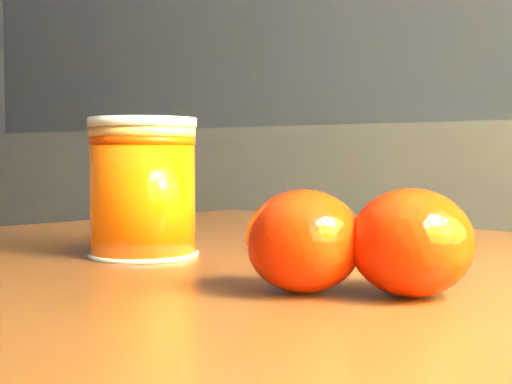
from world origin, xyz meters
The scene contains 4 objects.
kitchen_counter centered at (0.00, 1.45, 0.45)m, with size 3.15×0.60×0.90m, color #515156.
juice_glass centered at (0.74, 0.07, 0.81)m, with size 0.08×0.08×0.10m.
orange_front centered at (0.91, 0.02, 0.78)m, with size 0.06×0.06×0.06m, color #F92A04.
orange_back centered at (0.96, 0.04, 0.78)m, with size 0.07×0.07×0.06m, color #F92A04.
Camera 1 is at (1.11, -0.31, 0.83)m, focal length 50.00 mm.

